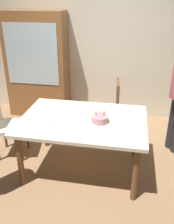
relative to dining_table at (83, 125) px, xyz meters
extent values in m
plane|color=#93704C|center=(0.00, 0.00, -0.66)|extent=(6.40, 6.40, 0.00)
cube|color=beige|center=(0.00, 1.85, 0.64)|extent=(6.40, 0.10, 2.60)
cube|color=beige|center=(0.00, 0.00, 0.06)|extent=(1.55, 1.09, 0.04)
cylinder|color=brown|center=(-0.67, -0.45, -0.31)|extent=(0.07, 0.07, 0.70)
cylinder|color=brown|center=(0.67, -0.45, -0.31)|extent=(0.07, 0.07, 0.70)
cylinder|color=brown|center=(-0.67, 0.45, -0.31)|extent=(0.07, 0.07, 0.70)
cylinder|color=brown|center=(0.67, 0.45, -0.31)|extent=(0.07, 0.07, 0.70)
cylinder|color=silver|center=(0.22, -0.06, 0.09)|extent=(0.28, 0.28, 0.01)
cylinder|color=#D18C93|center=(0.22, -0.06, 0.14)|extent=(0.20, 0.20, 0.08)
cylinder|color=#66CC72|center=(0.27, -0.06, 0.21)|extent=(0.01, 0.01, 0.05)
sphere|color=#FFC64C|center=(0.27, -0.06, 0.24)|extent=(0.01, 0.01, 0.01)
cylinder|color=#E54C4C|center=(0.26, -0.03, 0.21)|extent=(0.01, 0.01, 0.05)
sphere|color=#FFC64C|center=(0.26, -0.03, 0.24)|extent=(0.01, 0.01, 0.01)
cylinder|color=yellow|center=(0.23, -0.01, 0.21)|extent=(0.01, 0.01, 0.05)
sphere|color=#FFC64C|center=(0.23, -0.01, 0.24)|extent=(0.01, 0.01, 0.01)
cylinder|color=yellow|center=(0.20, -0.01, 0.21)|extent=(0.01, 0.01, 0.05)
sphere|color=#FFC64C|center=(0.20, -0.01, 0.24)|extent=(0.01, 0.01, 0.01)
cylinder|color=#D872CC|center=(0.17, -0.03, 0.21)|extent=(0.01, 0.01, 0.05)
sphere|color=#FFC64C|center=(0.17, -0.03, 0.24)|extent=(0.01, 0.01, 0.01)
cylinder|color=#66CC72|center=(0.16, -0.06, 0.21)|extent=(0.01, 0.01, 0.05)
sphere|color=#FFC64C|center=(0.16, -0.06, 0.24)|extent=(0.01, 0.01, 0.01)
cylinder|color=yellow|center=(0.17, -0.09, 0.21)|extent=(0.01, 0.01, 0.05)
sphere|color=#FFC64C|center=(0.17, -0.09, 0.24)|extent=(0.01, 0.01, 0.01)
cylinder|color=#D872CC|center=(0.20, -0.11, 0.21)|extent=(0.01, 0.01, 0.05)
sphere|color=#FFC64C|center=(0.20, -0.11, 0.24)|extent=(0.01, 0.01, 0.01)
cylinder|color=#4C7FE5|center=(0.24, -0.11, 0.21)|extent=(0.01, 0.01, 0.05)
sphere|color=#FFC64C|center=(0.24, -0.11, 0.24)|extent=(0.01, 0.01, 0.01)
cylinder|color=#F2994C|center=(0.26, -0.09, 0.21)|extent=(0.01, 0.01, 0.05)
sphere|color=#FFC64C|center=(0.26, -0.09, 0.24)|extent=(0.01, 0.01, 0.01)
cylinder|color=white|center=(-0.43, -0.25, 0.09)|extent=(0.22, 0.22, 0.01)
cylinder|color=white|center=(-0.08, 0.25, 0.09)|extent=(0.22, 0.22, 0.01)
cube|color=silver|center=(-0.59, -0.26, 0.09)|extent=(0.18, 0.05, 0.01)
cube|color=silver|center=(-0.24, 0.23, 0.09)|extent=(0.18, 0.04, 0.01)
cube|color=beige|center=(0.16, 0.87, -0.21)|extent=(0.48, 0.48, 0.05)
cylinder|color=brown|center=(-0.02, 1.02, -0.45)|extent=(0.04, 0.04, 0.42)
cylinder|color=brown|center=(0.01, 0.68, -0.45)|extent=(0.04, 0.04, 0.42)
cylinder|color=brown|center=(0.32, 1.05, -0.45)|extent=(0.04, 0.04, 0.42)
cylinder|color=brown|center=(0.35, 0.71, -0.45)|extent=(0.04, 0.04, 0.42)
cylinder|color=brown|center=(0.34, 1.06, 0.04)|extent=(0.04, 0.04, 0.50)
cylinder|color=brown|center=(0.38, 0.70, 0.04)|extent=(0.04, 0.04, 0.50)
cube|color=brown|center=(0.36, 0.88, 0.26)|extent=(0.08, 0.40, 0.06)
cube|color=beige|center=(-1.07, 0.15, -0.21)|extent=(0.51, 0.51, 0.05)
cylinder|color=brown|center=(-0.88, 0.01, -0.45)|extent=(0.04, 0.04, 0.42)
cylinder|color=brown|center=(-0.94, 0.34, -0.45)|extent=(0.04, 0.04, 0.42)
cylinder|color=brown|center=(-1.27, 0.29, -0.45)|extent=(0.04, 0.04, 0.42)
cylinder|color=#262328|center=(1.21, 0.76, -0.24)|extent=(0.14, 0.14, 0.84)
cube|color=brown|center=(-1.17, 1.56, 0.29)|extent=(1.10, 0.44, 1.90)
cube|color=silver|center=(-1.17, 1.34, 0.54)|extent=(0.94, 0.01, 1.04)
camera|label=1|loc=(0.55, -2.65, 1.46)|focal=39.57mm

